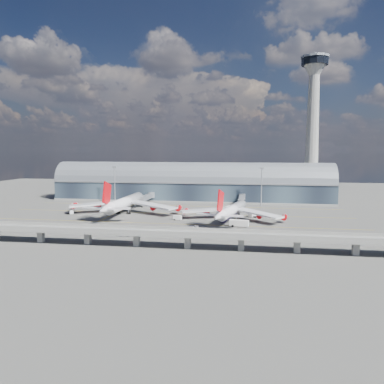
# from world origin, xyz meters

# --- Properties ---
(ground) EXTENTS (500.00, 500.00, 0.00)m
(ground) POSITION_xyz_m (0.00, 0.00, 0.00)
(ground) COLOR #474744
(ground) RESTS_ON ground
(taxi_lines) EXTENTS (200.00, 80.12, 0.01)m
(taxi_lines) POSITION_xyz_m (0.00, 22.11, 0.01)
(taxi_lines) COLOR gold
(taxi_lines) RESTS_ON ground
(terminal) EXTENTS (200.00, 30.00, 28.00)m
(terminal) POSITION_xyz_m (0.00, 77.99, 11.34)
(terminal) COLOR #1F2734
(terminal) RESTS_ON ground
(control_tower) EXTENTS (19.00, 19.00, 103.00)m
(control_tower) POSITION_xyz_m (85.00, 83.00, 51.64)
(control_tower) COLOR gray
(control_tower) RESTS_ON ground
(guideway) EXTENTS (220.00, 8.50, 7.20)m
(guideway) POSITION_xyz_m (-0.00, -55.00, 5.29)
(guideway) COLOR gray
(guideway) RESTS_ON ground
(floodlight_mast_left) EXTENTS (3.00, 0.70, 25.70)m
(floodlight_mast_left) POSITION_xyz_m (-50.00, 55.00, 13.63)
(floodlight_mast_left) COLOR gray
(floodlight_mast_left) RESTS_ON ground
(floodlight_mast_right) EXTENTS (3.00, 0.70, 25.70)m
(floodlight_mast_right) POSITION_xyz_m (50.00, 55.00, 13.63)
(floodlight_mast_right) COLOR gray
(floodlight_mast_right) RESTS_ON ground
(airliner_left) EXTENTS (67.18, 70.53, 21.56)m
(airliner_left) POSITION_xyz_m (-29.72, 15.78, 6.16)
(airliner_left) COLOR white
(airliner_left) RESTS_ON ground
(airliner_right) EXTENTS (56.73, 59.37, 18.95)m
(airliner_right) POSITION_xyz_m (33.49, 5.05, 4.91)
(airliner_right) COLOR white
(airliner_right) RESTS_ON ground
(jet_bridge_left) EXTENTS (4.40, 28.00, 7.25)m
(jet_bridge_left) POSITION_xyz_m (-26.23, 53.12, 5.18)
(jet_bridge_left) COLOR gray
(jet_bridge_left) RESTS_ON ground
(jet_bridge_right) EXTENTS (4.40, 32.00, 7.25)m
(jet_bridge_right) POSITION_xyz_m (37.30, 51.18, 5.18)
(jet_bridge_right) COLOR gray
(jet_bridge_right) RESTS_ON ground
(service_truck_0) EXTENTS (4.87, 6.58, 2.63)m
(service_truck_0) POSITION_xyz_m (-59.55, 9.69, 1.36)
(service_truck_0) COLOR silver
(service_truck_0) RESTS_ON ground
(service_truck_1) EXTENTS (4.46, 2.53, 2.47)m
(service_truck_1) POSITION_xyz_m (5.08, 0.28, 1.25)
(service_truck_1) COLOR silver
(service_truck_1) RESTS_ON ground
(service_truck_2) EXTENTS (9.50, 4.08, 3.33)m
(service_truck_2) POSITION_xyz_m (37.84, -12.00, 1.74)
(service_truck_2) COLOR silver
(service_truck_2) RESTS_ON ground
(service_truck_3) EXTENTS (4.71, 6.37, 2.89)m
(service_truck_3) POSITION_xyz_m (44.36, 15.97, 1.48)
(service_truck_3) COLOR silver
(service_truck_3) RESTS_ON ground
(service_truck_4) EXTENTS (4.58, 6.15, 3.24)m
(service_truck_4) POSITION_xyz_m (30.47, 33.16, 1.64)
(service_truck_4) COLOR silver
(service_truck_4) RESTS_ON ground
(service_truck_5) EXTENTS (5.53, 4.78, 2.58)m
(service_truck_5) POSITION_xyz_m (-45.62, 45.30, 1.32)
(service_truck_5) COLOR silver
(service_truck_5) RESTS_ON ground
(cargo_train_0) EXTENTS (8.60, 3.31, 1.88)m
(cargo_train_0) POSITION_xyz_m (-8.39, -39.57, 0.98)
(cargo_train_0) COLOR gray
(cargo_train_0) RESTS_ON ground
(cargo_train_1) EXTENTS (10.15, 4.81, 1.70)m
(cargo_train_1) POSITION_xyz_m (21.76, -29.63, 0.89)
(cargo_train_1) COLOR gray
(cargo_train_1) RESTS_ON ground
(cargo_train_2) EXTENTS (4.48, 3.50, 1.49)m
(cargo_train_2) POSITION_xyz_m (17.09, -21.16, 0.78)
(cargo_train_2) COLOR gray
(cargo_train_2) RESTS_ON ground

